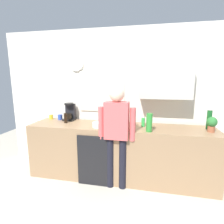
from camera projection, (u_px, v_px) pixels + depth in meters
The scene contains 15 objects.
ground_plane at pixel (116, 186), 2.85m from camera, with size 8.00×8.00×0.00m, color beige.
kitchen_counter at pixel (120, 152), 3.05m from camera, with size 3.11×0.64×0.93m, color #937251.
dishwasher_panel at pixel (94, 161), 2.81m from camera, with size 0.56×0.02×0.84m, color black.
back_wall_assembly at pixel (128, 98), 3.25m from camera, with size 4.71×0.42×2.60m.
coffee_maker at pixel (70, 112), 3.38m from camera, with size 0.20×0.20×0.33m.
bottle_dark_sauce at pixel (66, 118), 3.16m from camera, with size 0.06×0.06×0.18m, color black.
bottle_green_wine at pixel (209, 120), 2.77m from camera, with size 0.07×0.07×0.30m, color #195923.
bottle_clear_soda at pixel (149, 123), 2.64m from camera, with size 0.09×0.09×0.28m, color #2D8C33.
cup_blue_mug at pixel (60, 117), 3.41m from camera, with size 0.08×0.08×0.10m, color #3351B2.
cup_yellow_cup at pixel (51, 117), 3.46m from camera, with size 0.07×0.07×0.09m, color yellow.
cup_white_mug at pixel (111, 121), 3.13m from camera, with size 0.08×0.08×0.10m, color white.
mixing_bowl at pixel (99, 125), 2.90m from camera, with size 0.22×0.22×0.08m, color white.
potted_plant at pixel (212, 123), 2.62m from camera, with size 0.15×0.15×0.23m.
dish_soap at pixel (143, 122), 2.93m from camera, with size 0.06×0.06×0.18m.
person_at_sink at pixel (117, 130), 2.67m from camera, with size 0.57×0.22×1.60m.
Camera 1 is at (0.45, -2.53, 1.72)m, focal length 28.29 mm.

